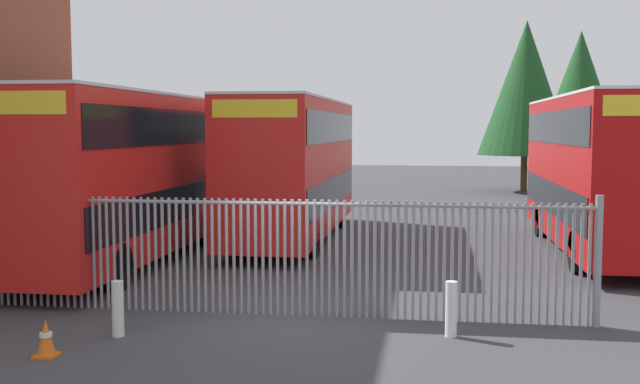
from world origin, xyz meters
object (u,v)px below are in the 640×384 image
at_px(double_decker_bus_near_gate, 129,170).
at_px(double_decker_bus_behind_fence_right, 295,163).
at_px(bollard_near_left, 118,309).
at_px(traffic_cone_by_gate, 46,338).
at_px(double_decker_bus_behind_fence_left, 598,167).
at_px(bollard_center_front, 451,309).

relative_size(double_decker_bus_near_gate, double_decker_bus_behind_fence_right, 1.00).
distance_m(double_decker_bus_near_gate, bollard_near_left, 7.52).
bearing_deg(bollard_near_left, double_decker_bus_near_gate, 110.96).
bearing_deg(traffic_cone_by_gate, double_decker_bus_near_gate, 103.75).
distance_m(double_decker_bus_near_gate, traffic_cone_by_gate, 8.53).
height_order(double_decker_bus_behind_fence_left, double_decker_bus_behind_fence_right, same).
xyz_separation_m(bollard_near_left, bollard_center_front, (5.58, 0.81, 0.00)).
bearing_deg(double_decker_bus_near_gate, bollard_near_left, -69.04).
xyz_separation_m(double_decker_bus_near_gate, double_decker_bus_behind_fence_right, (3.52, 4.75, 0.00)).
xyz_separation_m(bollard_near_left, traffic_cone_by_gate, (-0.64, -1.24, -0.19)).
bearing_deg(traffic_cone_by_gate, double_decker_bus_behind_fence_left, 47.68).
bearing_deg(bollard_center_front, bollard_near_left, -171.79).
relative_size(bollard_near_left, bollard_center_front, 1.00).
bearing_deg(bollard_near_left, double_decker_bus_behind_fence_left, 46.22).
xyz_separation_m(double_decker_bus_near_gate, bollard_center_front, (8.18, -5.97, -1.95)).
bearing_deg(double_decker_bus_behind_fence_left, traffic_cone_by_gate, -132.32).
distance_m(double_decker_bus_near_gate, bollard_center_front, 10.31).
xyz_separation_m(double_decker_bus_behind_fence_left, bollard_near_left, (-9.86, -10.29, -1.95)).
distance_m(double_decker_bus_near_gate, double_decker_bus_behind_fence_right, 5.91).
height_order(double_decker_bus_behind_fence_left, bollard_center_front, double_decker_bus_behind_fence_left).
relative_size(double_decker_bus_behind_fence_left, double_decker_bus_behind_fence_right, 1.00).
distance_m(bollard_near_left, traffic_cone_by_gate, 1.40).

